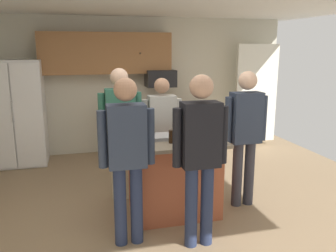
{
  "coord_description": "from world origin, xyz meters",
  "views": [
    {
      "loc": [
        -0.97,
        -4.08,
        2.03
      ],
      "look_at": [
        0.13,
        0.14,
        1.05
      ],
      "focal_mm": 37.53,
      "sensor_mm": 36.0,
      "label": 1
    }
  ],
  "objects_px": {
    "refrigerator": "(17,113)",
    "person_guest_by_door": "(127,151)",
    "person_elder_center": "(200,150)",
    "mug_ceramic_white": "(186,138)",
    "glass_pilsner": "(171,137)",
    "tumbler_amber": "(139,130)",
    "glass_dark_ale": "(202,130)",
    "person_host_foreground": "(245,130)",
    "mug_blue_stoneware": "(199,129)",
    "glass_stout_tall": "(146,138)",
    "person_guest_left": "(162,127)",
    "microwave_over_range": "(160,78)",
    "person_guest_right": "(121,125)",
    "kitchen_island": "(174,176)",
    "serving_tray": "(168,136)"
  },
  "relations": [
    {
      "from": "kitchen_island",
      "to": "serving_tray",
      "type": "height_order",
      "value": "serving_tray"
    },
    {
      "from": "microwave_over_range",
      "to": "glass_stout_tall",
      "type": "xyz_separation_m",
      "value": [
        -0.84,
        -2.8,
        -0.42
      ]
    },
    {
      "from": "refrigerator",
      "to": "mug_ceramic_white",
      "type": "relative_size",
      "value": 14.39
    },
    {
      "from": "kitchen_island",
      "to": "person_host_foreground",
      "type": "height_order",
      "value": "person_host_foreground"
    },
    {
      "from": "person_host_foreground",
      "to": "kitchen_island",
      "type": "bearing_deg",
      "value": 0.0
    },
    {
      "from": "tumbler_amber",
      "to": "mug_blue_stoneware",
      "type": "distance_m",
      "value": 0.78
    },
    {
      "from": "mug_blue_stoneware",
      "to": "glass_dark_ale",
      "type": "distance_m",
      "value": 0.15
    },
    {
      "from": "glass_pilsner",
      "to": "kitchen_island",
      "type": "bearing_deg",
      "value": 61.14
    },
    {
      "from": "kitchen_island",
      "to": "person_elder_center",
      "type": "relative_size",
      "value": 0.66
    },
    {
      "from": "microwave_over_range",
      "to": "person_host_foreground",
      "type": "relative_size",
      "value": 0.32
    },
    {
      "from": "person_guest_right",
      "to": "refrigerator",
      "type": "bearing_deg",
      "value": 176.27
    },
    {
      "from": "refrigerator",
      "to": "glass_dark_ale",
      "type": "bearing_deg",
      "value": -44.02
    },
    {
      "from": "kitchen_island",
      "to": "glass_pilsner",
      "type": "distance_m",
      "value": 0.57
    },
    {
      "from": "refrigerator",
      "to": "person_guest_left",
      "type": "height_order",
      "value": "refrigerator"
    },
    {
      "from": "person_guest_right",
      "to": "mug_ceramic_white",
      "type": "xyz_separation_m",
      "value": [
        0.66,
        -0.75,
        -0.03
      ]
    },
    {
      "from": "person_guest_left",
      "to": "mug_ceramic_white",
      "type": "relative_size",
      "value": 12.76
    },
    {
      "from": "tumbler_amber",
      "to": "glass_dark_ale",
      "type": "xyz_separation_m",
      "value": [
        0.77,
        -0.17,
        -0.0
      ]
    },
    {
      "from": "kitchen_island",
      "to": "refrigerator",
      "type": "bearing_deg",
      "value": 130.07
    },
    {
      "from": "person_elder_center",
      "to": "glass_dark_ale",
      "type": "distance_m",
      "value": 0.93
    },
    {
      "from": "person_guest_by_door",
      "to": "mug_blue_stoneware",
      "type": "distance_m",
      "value": 1.32
    },
    {
      "from": "person_host_foreground",
      "to": "person_guest_left",
      "type": "distance_m",
      "value": 1.18
    },
    {
      "from": "person_guest_left",
      "to": "mug_ceramic_white",
      "type": "bearing_deg",
      "value": 6.42
    },
    {
      "from": "person_guest_by_door",
      "to": "glass_stout_tall",
      "type": "height_order",
      "value": "person_guest_by_door"
    },
    {
      "from": "person_elder_center",
      "to": "mug_ceramic_white",
      "type": "xyz_separation_m",
      "value": [
        0.04,
        0.62,
        -0.04
      ]
    },
    {
      "from": "person_guest_left",
      "to": "glass_pilsner",
      "type": "bearing_deg",
      "value": -4.4
    },
    {
      "from": "person_guest_right",
      "to": "microwave_over_range",
      "type": "bearing_deg",
      "value": 110.4
    },
    {
      "from": "person_guest_right",
      "to": "glass_dark_ale",
      "type": "bearing_deg",
      "value": 18.97
    },
    {
      "from": "glass_stout_tall",
      "to": "tumbler_amber",
      "type": "bearing_deg",
      "value": 90.97
    },
    {
      "from": "glass_pilsner",
      "to": "tumbler_amber",
      "type": "relative_size",
      "value": 0.99
    },
    {
      "from": "kitchen_island",
      "to": "person_guest_by_door",
      "type": "height_order",
      "value": "person_guest_by_door"
    },
    {
      "from": "person_elder_center",
      "to": "mug_ceramic_white",
      "type": "height_order",
      "value": "person_elder_center"
    },
    {
      "from": "person_elder_center",
      "to": "glass_dark_ale",
      "type": "height_order",
      "value": "person_elder_center"
    },
    {
      "from": "kitchen_island",
      "to": "person_guest_left",
      "type": "height_order",
      "value": "person_guest_left"
    },
    {
      "from": "microwave_over_range",
      "to": "glass_dark_ale",
      "type": "bearing_deg",
      "value": -91.68
    },
    {
      "from": "mug_ceramic_white",
      "to": "glass_pilsner",
      "type": "distance_m",
      "value": 0.17
    },
    {
      "from": "person_guest_by_door",
      "to": "tumbler_amber",
      "type": "distance_m",
      "value": 0.86
    },
    {
      "from": "mug_ceramic_white",
      "to": "glass_stout_tall",
      "type": "relative_size",
      "value": 0.78
    },
    {
      "from": "person_host_foreground",
      "to": "tumbler_amber",
      "type": "relative_size",
      "value": 11.32
    },
    {
      "from": "person_host_foreground",
      "to": "glass_stout_tall",
      "type": "relative_size",
      "value": 10.71
    },
    {
      "from": "person_guest_by_door",
      "to": "glass_pilsner",
      "type": "height_order",
      "value": "person_guest_by_door"
    },
    {
      "from": "microwave_over_range",
      "to": "person_guest_left",
      "type": "distance_m",
      "value": 2.01
    },
    {
      "from": "glass_dark_ale",
      "to": "mug_ceramic_white",
      "type": "bearing_deg",
      "value": -140.59
    },
    {
      "from": "refrigerator",
      "to": "person_elder_center",
      "type": "distance_m",
      "value": 3.96
    },
    {
      "from": "tumbler_amber",
      "to": "person_guest_by_door",
      "type": "bearing_deg",
      "value": -108.36
    },
    {
      "from": "person_guest_by_door",
      "to": "mug_blue_stoneware",
      "type": "xyz_separation_m",
      "value": [
        1.05,
        0.8,
        -0.01
      ]
    },
    {
      "from": "person_host_foreground",
      "to": "glass_dark_ale",
      "type": "relative_size",
      "value": 11.83
    },
    {
      "from": "person_host_foreground",
      "to": "glass_stout_tall",
      "type": "height_order",
      "value": "person_host_foreground"
    },
    {
      "from": "kitchen_island",
      "to": "person_host_foreground",
      "type": "bearing_deg",
      "value": 0.25
    },
    {
      "from": "mug_ceramic_white",
      "to": "glass_dark_ale",
      "type": "distance_m",
      "value": 0.38
    },
    {
      "from": "refrigerator",
      "to": "person_guest_by_door",
      "type": "bearing_deg",
      "value": -64.3
    }
  ]
}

